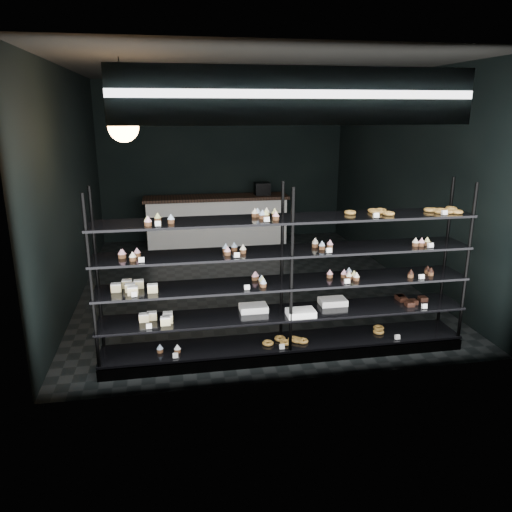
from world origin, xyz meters
name	(u,v)px	position (x,y,z in m)	size (l,w,h in m)	color
room	(246,182)	(0.00, 0.00, 1.60)	(5.01, 6.01, 3.20)	black
display_shelf	(284,302)	(0.01, -2.45, 0.63)	(4.00, 0.50, 1.91)	black
signage	(299,96)	(0.00, -2.93, 2.75)	(3.30, 0.05, 0.50)	#0C123E
pendant_lamp	(123,127)	(-1.62, -1.47, 2.45)	(0.34, 0.34, 0.90)	black
service_counter	(217,220)	(-0.20, 2.50, 0.50)	(2.87, 0.65, 1.23)	silver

